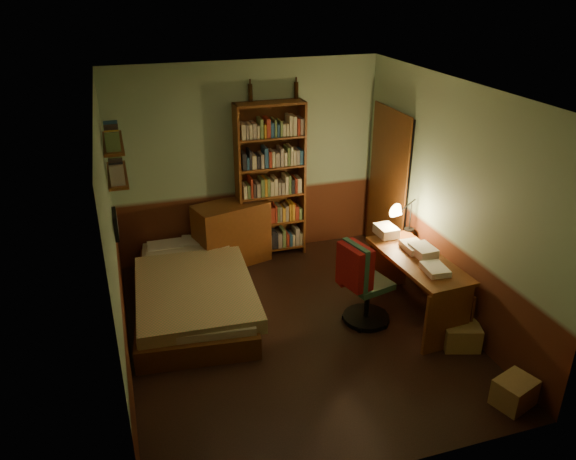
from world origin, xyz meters
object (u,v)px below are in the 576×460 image
object	(u,v)px
desk	(415,287)
office_chair	(368,285)
dresser	(232,233)
mini_stereo	(251,193)
bookshelf	(271,182)
desk_lamp	(411,209)
bed	(192,280)
cardboard_box_b	(461,335)
cardboard_box_a	(514,392)

from	to	relation	value
desk	office_chair	xyz separation A→B (m)	(-0.55, 0.07, 0.08)
dresser	mini_stereo	size ratio (longest dim) A/B	3.68
office_chair	dresser	bearing A→B (deg)	107.87
bookshelf	desk_lamp	size ratio (longest dim) A/B	3.71
office_chair	bed	bearing A→B (deg)	139.87
mini_stereo	office_chair	distance (m)	2.16
office_chair	cardboard_box_b	distance (m)	1.08
mini_stereo	office_chair	world-z (taller)	mini_stereo
bookshelf	office_chair	world-z (taller)	bookshelf
mini_stereo	desk	xyz separation A→B (m)	(1.38, -2.01, -0.55)
bed	cardboard_box_b	xyz separation A→B (m)	(2.54, -1.62, -0.21)
bookshelf	desk	world-z (taller)	bookshelf
bookshelf	desk	size ratio (longest dim) A/B	1.54
bed	desk_lamp	xyz separation A→B (m)	(2.61, -0.27, 0.67)
desk_lamp	cardboard_box_a	distance (m)	2.42
bed	mini_stereo	xyz separation A→B (m)	(0.98, 1.06, 0.57)
cardboard_box_b	desk	bearing A→B (deg)	105.45
mini_stereo	desk	distance (m)	2.49
cardboard_box_a	cardboard_box_b	size ratio (longest dim) A/B	0.95
mini_stereo	desk	size ratio (longest dim) A/B	0.19
office_chair	cardboard_box_b	bearing A→B (deg)	-58.85
mini_stereo	cardboard_box_a	bearing A→B (deg)	-71.47
desk_lamp	cardboard_box_b	bearing A→B (deg)	-74.90
cardboard_box_a	dresser	bearing A→B (deg)	117.99
mini_stereo	cardboard_box_a	xyz separation A→B (m)	(1.53, -3.57, -0.78)
bed	dresser	bearing A→B (deg)	60.19
bed	dresser	distance (m)	1.15
dresser	desk_lamp	world-z (taller)	desk_lamp
desk	desk_lamp	distance (m)	0.98
bed	desk_lamp	distance (m)	2.71
office_chair	desk_lamp	bearing A→B (deg)	23.38
bookshelf	desk	bearing A→B (deg)	-61.05
desk	desk_lamp	world-z (taller)	desk_lamp
bookshelf	desk_lamp	xyz separation A→B (m)	(1.37, -1.29, -0.04)
desk_lamp	cardboard_box_a	world-z (taller)	desk_lamp
dresser	desk_lamp	size ratio (longest dim) A/B	1.67
dresser	bed	bearing A→B (deg)	-141.64
desk	bookshelf	bearing A→B (deg)	115.74
bed	dresser	world-z (taller)	dresser
mini_stereo	cardboard_box_b	xyz separation A→B (m)	(1.56, -2.67, -0.78)
bookshelf	cardboard_box_b	xyz separation A→B (m)	(1.30, -2.63, -0.92)
bookshelf	cardboard_box_a	size ratio (longest dim) A/B	6.02
dresser	mini_stereo	bearing A→B (deg)	6.59
office_chair	cardboard_box_a	size ratio (longest dim) A/B	2.58
bed	bookshelf	world-z (taller)	bookshelf
bookshelf	desk_lamp	distance (m)	1.88
dresser	bookshelf	distance (m)	0.85
desk_lamp	desk	bearing A→B (deg)	-92.49
mini_stereo	desk	bearing A→B (deg)	-60.22
bookshelf	office_chair	distance (m)	2.07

